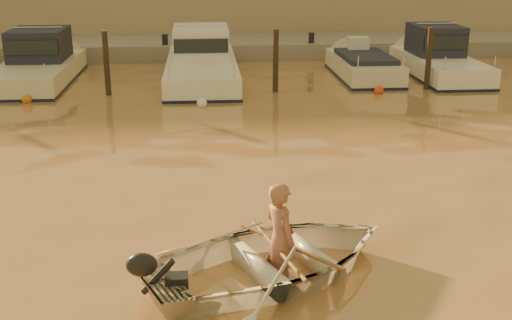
{
  "coord_description": "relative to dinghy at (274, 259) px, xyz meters",
  "views": [
    {
      "loc": [
        -2.55,
        -6.38,
        4.5
      ],
      "look_at": [
        -1.6,
        4.74,
        0.75
      ],
      "focal_mm": 45.0,
      "sensor_mm": 36.0,
      "label": 1
    }
  ],
  "objects": [
    {
      "name": "dinghy",
      "position": [
        0.0,
        0.0,
        0.0
      ],
      "size": [
        4.54,
        3.99,
        0.78
      ],
      "primitive_type": "imported",
      "rotation": [
        0.0,
        0.0,
        1.99
      ],
      "color": "silver",
      "rests_on": "ground_plane"
    },
    {
      "name": "person",
      "position": [
        0.09,
        0.04,
        0.28
      ],
      "size": [
        0.62,
        0.73,
        1.7
      ],
      "primitive_type": "imported",
      "rotation": [
        0.0,
        0.0,
        1.99
      ],
      "color": "#A16350",
      "rests_on": "dinghy"
    },
    {
      "name": "outboard_motor",
      "position": [
        -1.37,
        -0.61,
        0.01
      ],
      "size": [
        0.98,
        0.73,
        0.7
      ],
      "primitive_type": null,
      "rotation": [
        0.0,
        0.0,
        0.42
      ],
      "color": "black",
      "rests_on": "dinghy"
    },
    {
      "name": "oar_port",
      "position": [
        0.23,
        0.1,
        0.15
      ],
      "size": [
        1.28,
        1.74,
        0.13
      ],
      "primitive_type": "cylinder",
      "rotation": [
        1.54,
        0.0,
        0.63
      ],
      "color": "brown",
      "rests_on": "dinghy"
    },
    {
      "name": "oar_starboard",
      "position": [
        0.05,
        0.02,
        0.15
      ],
      "size": [
        0.56,
        2.05,
        0.13
      ],
      "primitive_type": "cylinder",
      "rotation": [
        1.54,
        0.0,
        0.24
      ],
      "color": "brown",
      "rests_on": "dinghy"
    },
    {
      "name": "moored_boat_1",
      "position": [
        -6.56,
        14.26,
        0.35
      ],
      "size": [
        2.29,
        6.79,
        1.75
      ],
      "primitive_type": null,
      "color": "beige",
      "rests_on": "ground_plane"
    },
    {
      "name": "moored_boat_2",
      "position": [
        -0.95,
        14.26,
        0.35
      ],
      "size": [
        2.39,
        7.97,
        1.75
      ],
      "primitive_type": null,
      "color": "white",
      "rests_on": "ground_plane"
    },
    {
      "name": "moored_boat_3",
      "position": [
        4.81,
        14.26,
        -0.05
      ],
      "size": [
        1.86,
        5.45,
        0.95
      ],
      "primitive_type": null,
      "color": "beige",
      "rests_on": "ground_plane"
    },
    {
      "name": "moored_boat_4",
      "position": [
        7.59,
        14.26,
        0.35
      ],
      "size": [
        2.05,
        6.39,
        1.75
      ],
      "primitive_type": null,
      "color": "white",
      "rests_on": "ground_plane"
    },
    {
      "name": "piling_1",
      "position": [
        -3.9,
        12.06,
        0.63
      ],
      "size": [
        0.18,
        0.18,
        2.2
      ],
      "primitive_type": "cylinder",
      "color": "#2D2319",
      "rests_on": "ground_plane"
    },
    {
      "name": "piling_2",
      "position": [
        1.4,
        12.06,
        0.63
      ],
      "size": [
        0.18,
        0.18,
        2.2
      ],
      "primitive_type": "cylinder",
      "color": "#2D2319",
      "rests_on": "ground_plane"
    },
    {
      "name": "piling_3",
      "position": [
        6.4,
        12.06,
        0.63
      ],
      "size": [
        0.18,
        0.18,
        2.2
      ],
      "primitive_type": "cylinder",
      "color": "#2D2319",
      "rests_on": "ground_plane"
    },
    {
      "name": "fender_b",
      "position": [
        -6.21,
        11.22,
        -0.17
      ],
      "size": [
        0.3,
        0.3,
        0.3
      ],
      "primitive_type": "sphere",
      "color": "#C37416",
      "rests_on": "ground_plane"
    },
    {
      "name": "fender_c",
      "position": [
        -0.97,
        10.29,
        -0.17
      ],
      "size": [
        0.3,
        0.3,
        0.3
      ],
      "primitive_type": "sphere",
      "color": "white",
      "rests_on": "ground_plane"
    },
    {
      "name": "fender_d",
      "position": [
        4.67,
        11.56,
        -0.17
      ],
      "size": [
        0.3,
        0.3,
        0.3
      ],
      "primitive_type": "sphere",
      "color": "red",
      "rests_on": "ground_plane"
    },
    {
      "name": "quay",
      "position": [
        1.6,
        19.76,
        -0.12
      ],
      "size": [
        52.0,
        4.0,
        1.0
      ],
      "primitive_type": "cube",
      "color": "gray",
      "rests_on": "ground_plane"
    }
  ]
}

